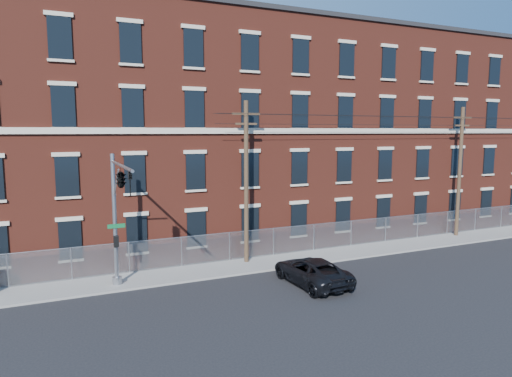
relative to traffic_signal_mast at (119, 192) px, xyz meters
name	(u,v)px	position (x,y,z in m)	size (l,w,h in m)	color
ground	(253,297)	(6.00, -2.18, -5.39)	(140.00, 140.00, 0.00)	black
sidewalk	(380,248)	(18.00, 2.82, -5.33)	(65.00, 3.00, 0.12)	gray
mill_building	(315,133)	(18.00, 11.75, 2.76)	(55.30, 14.32, 16.30)	maroon
chain_link_fence	(369,231)	(18.00, 4.12, -4.33)	(59.06, 0.06, 1.85)	#A5A8AD
traffic_signal_mast	(119,192)	(0.00, 0.00, 0.00)	(0.90, 6.75, 7.00)	#9EA0A5
utility_pole_near	(246,179)	(8.00, 3.42, -0.05)	(1.80, 0.28, 10.00)	#473523
utility_pole_mid	(460,169)	(26.00, 3.42, -0.05)	(1.80, 0.28, 10.00)	#473523
overhead_wires	(462,120)	(26.00, 3.42, 3.73)	(40.00, 0.62, 0.62)	black
pickup_truck	(311,271)	(9.72, -1.61, -4.67)	(2.40, 5.20, 1.45)	black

